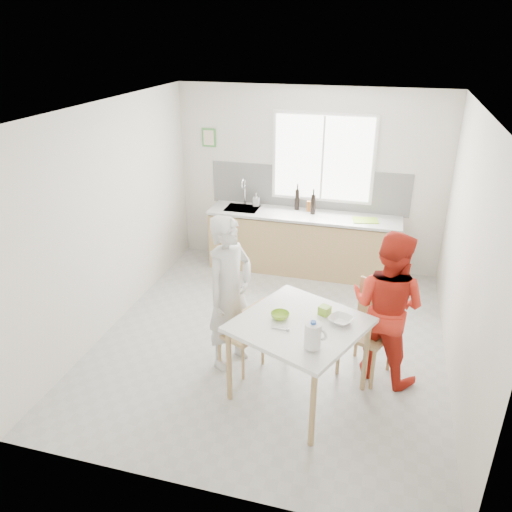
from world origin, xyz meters
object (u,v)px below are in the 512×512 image
at_px(milk_jug, 313,335).
at_px(wine_bottle_b, 313,204).
at_px(wine_bottle_a, 297,199).
at_px(bowl_green, 280,316).
at_px(bowl_white, 341,320).
at_px(chair_far, 370,325).
at_px(person_white, 230,293).
at_px(person_red, 387,307).
at_px(chair_left, 245,332).
at_px(dining_table, 300,331).

xyz_separation_m(milk_jug, wine_bottle_b, (-0.55, 3.27, 0.07)).
bearing_deg(wine_bottle_a, bowl_green, -81.96).
bearing_deg(bowl_white, chair_far, 61.45).
bearing_deg(bowl_white, bowl_green, -172.64).
relative_size(person_white, wine_bottle_b, 5.77).
distance_m(bowl_green, milk_jug, 0.58).
bearing_deg(person_red, chair_far, 9.79).
relative_size(chair_far, person_red, 0.61).
xyz_separation_m(chair_left, person_red, (1.43, 0.31, 0.36)).
height_order(chair_left, wine_bottle_a, wine_bottle_a).
relative_size(chair_far, person_white, 0.59).
bearing_deg(wine_bottle_b, dining_table, -82.87).
bearing_deg(milk_jug, wine_bottle_a, 127.00).
height_order(bowl_white, wine_bottle_b, wine_bottle_b).
height_order(milk_jug, wine_bottle_b, wine_bottle_b).
xyz_separation_m(bowl_white, wine_bottle_b, (-0.74, 2.77, 0.19)).
bearing_deg(chair_left, dining_table, 90.00).
relative_size(bowl_green, milk_jug, 0.69).
distance_m(chair_left, person_white, 0.45).
bearing_deg(bowl_green, dining_table, -9.56).
relative_size(chair_far, bowl_green, 5.62).
bearing_deg(dining_table, person_white, 156.40).
distance_m(dining_table, person_white, 0.91).
bearing_deg(person_red, milk_jug, 81.28).
height_order(bowl_green, wine_bottle_a, wine_bottle_a).
bearing_deg(person_white, bowl_white, -78.23).
bearing_deg(chair_left, wine_bottle_b, -162.26).
relative_size(person_white, bowl_white, 7.71).
xyz_separation_m(bowl_white, wine_bottle_a, (-1.00, 2.90, 0.20)).
relative_size(chair_left, chair_far, 0.84).
distance_m(chair_left, bowl_green, 0.64).
relative_size(bowl_green, wine_bottle_a, 0.56).
bearing_deg(wine_bottle_b, person_white, -100.42).
distance_m(dining_table, chair_left, 0.75).
distance_m(dining_table, wine_bottle_a, 3.09).
bearing_deg(bowl_green, person_red, 28.71).
height_order(chair_left, milk_jug, milk_jug).
relative_size(dining_table, person_white, 0.84).
xyz_separation_m(chair_left, bowl_white, (1.00, -0.17, 0.41)).
distance_m(chair_left, wine_bottle_b, 2.69).
distance_m(chair_far, wine_bottle_a, 2.76).
xyz_separation_m(dining_table, chair_left, (-0.63, 0.27, -0.30)).
relative_size(chair_left, wine_bottle_b, 2.83).
distance_m(milk_jug, wine_bottle_a, 3.49).
height_order(chair_far, wine_bottle_b, wine_bottle_b).
distance_m(bowl_white, wine_bottle_b, 2.88).
height_order(person_white, person_red, person_white).
bearing_deg(person_red, person_white, 31.38).
relative_size(dining_table, chair_far, 1.44).
distance_m(person_red, bowl_white, 0.64).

